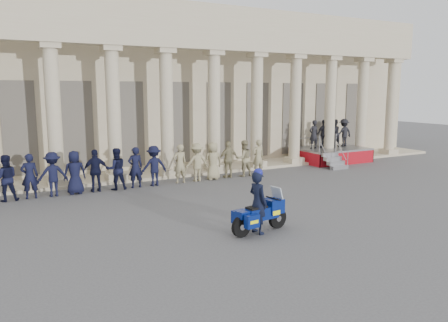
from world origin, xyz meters
TOP-DOWN VIEW (x-y plane):
  - ground at (0.00, 0.00)m, footprint 90.00×90.00m
  - building at (-0.00, 14.74)m, footprint 40.00×12.50m
  - officer_rank at (-2.95, 6.42)m, footprint 17.67×0.69m
  - reviewing_stand at (12.00, 8.00)m, footprint 4.16×4.01m
  - motorcycle at (0.71, -1.46)m, footprint 2.09×0.94m
  - rider at (0.60, -1.48)m, footprint 0.55×0.76m

SIDE VIEW (x-z plane):
  - ground at x=0.00m, z-range 0.00..0.00m
  - motorcycle at x=0.71m, z-range -0.09..1.25m
  - officer_rank at x=-2.95m, z-range 0.00..1.83m
  - rider at x=0.60m, z-range -0.01..1.99m
  - reviewing_stand at x=12.00m, z-range 0.06..2.61m
  - building at x=0.00m, z-range 0.02..9.02m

